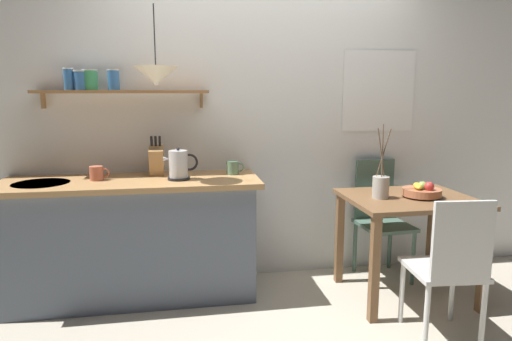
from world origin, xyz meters
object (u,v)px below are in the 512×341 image
at_px(electric_kettle, 179,165).
at_px(coffee_mug_by_sink, 97,173).
at_px(dining_chair_far, 380,214).
at_px(knife_block, 157,160).
at_px(dining_table, 408,214).
at_px(pendant_lamp, 156,76).
at_px(twig_vase, 381,186).
at_px(coffee_mug_spare, 233,168).
at_px(fruit_bowl, 422,191).
at_px(dining_chair_near, 450,264).

bearing_deg(electric_kettle, coffee_mug_by_sink, 172.47).
relative_size(dining_chair_far, knife_block, 3.21).
bearing_deg(dining_chair_far, electric_kettle, -173.75).
distance_m(dining_table, pendant_lamp, 2.05).
bearing_deg(dining_table, pendant_lamp, 174.21).
relative_size(dining_chair_far, twig_vase, 1.81).
bearing_deg(electric_kettle, coffee_mug_spare, 19.85).
bearing_deg(pendant_lamp, dining_chair_far, 7.90).
xyz_separation_m(fruit_bowl, pendant_lamp, (-1.86, 0.21, 0.81)).
height_order(dining_chair_near, dining_chair_far, dining_chair_far).
distance_m(twig_vase, electric_kettle, 1.45).
bearing_deg(coffee_mug_spare, pendant_lamp, -158.49).
bearing_deg(fruit_bowl, electric_kettle, 170.97).
relative_size(dining_chair_far, fruit_bowl, 3.49).
xyz_separation_m(electric_kettle, knife_block, (-0.16, 0.20, 0.01)).
relative_size(fruit_bowl, pendant_lamp, 0.53).
bearing_deg(electric_kettle, dining_chair_far, 6.25).
distance_m(fruit_bowl, knife_block, 1.96).
height_order(dining_chair_far, pendant_lamp, pendant_lamp).
bearing_deg(pendant_lamp, electric_kettle, 26.31).
xyz_separation_m(dining_table, pendant_lamp, (-1.78, 0.18, 0.99)).
bearing_deg(fruit_bowl, coffee_mug_spare, 162.38).
bearing_deg(dining_chair_far, dining_chair_near, -92.57).
bearing_deg(electric_kettle, knife_block, 129.31).
bearing_deg(coffee_mug_spare, dining_table, -17.52).
bearing_deg(knife_block, dining_chair_near, -31.94).
bearing_deg(dining_chair_far, twig_vase, -115.80).
distance_m(dining_chair_far, coffee_mug_by_sink, 2.25).
relative_size(twig_vase, coffee_mug_spare, 3.89).
relative_size(dining_table, electric_kettle, 3.71).
distance_m(dining_table, electric_kettle, 1.71).
relative_size(dining_chair_far, coffee_mug_spare, 7.05).
height_order(twig_vase, pendant_lamp, pendant_lamp).
relative_size(knife_block, coffee_mug_spare, 2.20).
relative_size(fruit_bowl, twig_vase, 0.52).
height_order(dining_table, fruit_bowl, fruit_bowl).
xyz_separation_m(dining_chair_near, coffee_mug_spare, (-1.18, 1.03, 0.45)).
distance_m(twig_vase, coffee_mug_by_sink, 2.03).
bearing_deg(coffee_mug_spare, dining_chair_far, 1.51).
xyz_separation_m(dining_table, dining_chair_far, (-0.02, 0.43, -0.11)).
bearing_deg(coffee_mug_by_sink, electric_kettle, -7.53).
bearing_deg(pendant_lamp, dining_chair_near, -25.58).
xyz_separation_m(dining_chair_far, electric_kettle, (-1.63, -0.18, 0.48)).
bearing_deg(knife_block, fruit_bowl, -14.10).
height_order(dining_chair_near, coffee_mug_by_sink, coffee_mug_by_sink).
distance_m(dining_chair_near, pendant_lamp, 2.21).
relative_size(electric_kettle, knife_block, 0.81).
bearing_deg(dining_chair_near, twig_vase, 104.01).
height_order(dining_chair_near, electric_kettle, electric_kettle).
relative_size(twig_vase, coffee_mug_by_sink, 3.92).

